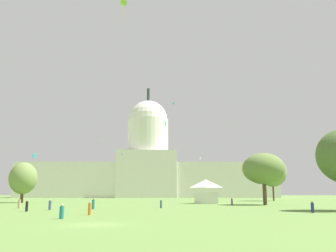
{
  "coord_description": "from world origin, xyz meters",
  "views": [
    {
      "loc": [
        6.21,
        -31.31,
        2.66
      ],
      "look_at": [
        5.8,
        103.6,
        27.96
      ],
      "focal_mm": 38.23,
      "sensor_mm": 36.0,
      "label": 1
    }
  ],
  "objects_px": {
    "person_purple_aisle_center": "(233,202)",
    "person_black_edge_east": "(28,206)",
    "person_denim_near_tree_east": "(51,205)",
    "person_tan_near_tent": "(21,204)",
    "kite_magenta_mid": "(97,138)",
    "kite_blue_mid": "(123,154)",
    "kite_cyan_low": "(36,156)",
    "tree_east_far": "(265,169)",
    "capitol_building": "(149,169)",
    "kite_turquoise_high": "(175,103)",
    "person_teal_front_left": "(63,212)",
    "event_tent": "(207,191)",
    "kite_white_mid": "(201,158)",
    "person_denim_front_right": "(162,204)",
    "tree_west_far": "(24,178)",
    "person_navy_near_tree_west": "(314,208)",
    "tree_east_near": "(273,172)",
    "kite_green_mid": "(166,125)",
    "kite_lime_high": "(125,3)",
    "kite_violet_high": "(143,119)",
    "person_teal_lawn_far_right": "(94,204)",
    "person_orange_deep_crowd": "(91,209)"
  },
  "relations": [
    {
      "from": "person_purple_aisle_center",
      "to": "person_black_edge_east",
      "type": "height_order",
      "value": "person_black_edge_east"
    },
    {
      "from": "person_denim_near_tree_east",
      "to": "person_tan_near_tent",
      "type": "relative_size",
      "value": 0.97
    },
    {
      "from": "person_purple_aisle_center",
      "to": "kite_magenta_mid",
      "type": "distance_m",
      "value": 119.49
    },
    {
      "from": "kite_blue_mid",
      "to": "kite_cyan_low",
      "type": "xyz_separation_m",
      "value": [
        -19.54,
        -44.95,
        -5.18
      ]
    },
    {
      "from": "person_tan_near_tent",
      "to": "tree_east_far",
      "type": "bearing_deg",
      "value": -17.35
    },
    {
      "from": "capitol_building",
      "to": "kite_turquoise_high",
      "type": "bearing_deg",
      "value": -72.59
    },
    {
      "from": "person_purple_aisle_center",
      "to": "person_teal_front_left",
      "type": "bearing_deg",
      "value": -173.56
    },
    {
      "from": "person_purple_aisle_center",
      "to": "person_denim_near_tree_east",
      "type": "relative_size",
      "value": 0.96
    },
    {
      "from": "person_teal_front_left",
      "to": "event_tent",
      "type": "bearing_deg",
      "value": 63.03
    },
    {
      "from": "tree_east_far",
      "to": "kite_white_mid",
      "type": "relative_size",
      "value": 12.61
    },
    {
      "from": "person_purple_aisle_center",
      "to": "person_denim_front_right",
      "type": "xyz_separation_m",
      "value": [
        -15.16,
        -14.19,
        -0.01
      ]
    },
    {
      "from": "tree_west_far",
      "to": "kite_cyan_low",
      "type": "height_order",
      "value": "kite_cyan_low"
    },
    {
      "from": "person_navy_near_tree_west",
      "to": "kite_turquoise_high",
      "type": "distance_m",
      "value": 122.42
    },
    {
      "from": "person_black_edge_east",
      "to": "kite_white_mid",
      "type": "relative_size",
      "value": 1.57
    },
    {
      "from": "person_tan_near_tent",
      "to": "tree_east_near",
      "type": "bearing_deg",
      "value": 5.61
    },
    {
      "from": "tree_east_near",
      "to": "person_black_edge_east",
      "type": "height_order",
      "value": "tree_east_near"
    },
    {
      "from": "kite_cyan_low",
      "to": "event_tent",
      "type": "bearing_deg",
      "value": -133.62
    },
    {
      "from": "kite_turquoise_high",
      "to": "kite_green_mid",
      "type": "relative_size",
      "value": 0.19
    },
    {
      "from": "event_tent",
      "to": "person_black_edge_east",
      "type": "bearing_deg",
      "value": -121.47
    },
    {
      "from": "kite_blue_mid",
      "to": "kite_green_mid",
      "type": "bearing_deg",
      "value": 85.82
    },
    {
      "from": "person_denim_near_tree_east",
      "to": "kite_lime_high",
      "type": "relative_size",
      "value": 0.48
    },
    {
      "from": "kite_violet_high",
      "to": "tree_east_near",
      "type": "bearing_deg",
      "value": 94.2
    },
    {
      "from": "person_purple_aisle_center",
      "to": "person_tan_near_tent",
      "type": "height_order",
      "value": "person_tan_near_tent"
    },
    {
      "from": "person_denim_front_right",
      "to": "kite_magenta_mid",
      "type": "relative_size",
      "value": 0.96
    },
    {
      "from": "kite_blue_mid",
      "to": "kite_turquoise_high",
      "type": "distance_m",
      "value": 36.52
    },
    {
      "from": "person_teal_lawn_far_right",
      "to": "person_tan_near_tent",
      "type": "xyz_separation_m",
      "value": [
        -13.74,
        3.68,
        -0.03
      ]
    },
    {
      "from": "tree_west_far",
      "to": "kite_white_mid",
      "type": "relative_size",
      "value": 10.42
    },
    {
      "from": "kite_blue_mid",
      "to": "kite_magenta_mid",
      "type": "height_order",
      "value": "kite_magenta_mid"
    },
    {
      "from": "kite_white_mid",
      "to": "person_denim_front_right",
      "type": "bearing_deg",
      "value": -145.64
    },
    {
      "from": "kite_violet_high",
      "to": "kite_magenta_mid",
      "type": "xyz_separation_m",
      "value": [
        -23.33,
        -0.56,
        -10.1
      ]
    },
    {
      "from": "tree_east_near",
      "to": "person_black_edge_east",
      "type": "distance_m",
      "value": 89.63
    },
    {
      "from": "tree_east_near",
      "to": "person_teal_front_left",
      "type": "distance_m",
      "value": 96.74
    },
    {
      "from": "kite_cyan_low",
      "to": "tree_east_near",
      "type": "bearing_deg",
      "value": -107.27
    },
    {
      "from": "person_orange_deep_crowd",
      "to": "kite_white_mid",
      "type": "bearing_deg",
      "value": 175.81
    },
    {
      "from": "capitol_building",
      "to": "kite_blue_mid",
      "type": "height_order",
      "value": "capitol_building"
    },
    {
      "from": "person_navy_near_tree_west",
      "to": "person_black_edge_east",
      "type": "bearing_deg",
      "value": 65.98
    },
    {
      "from": "person_navy_near_tree_west",
      "to": "person_tan_near_tent",
      "type": "bearing_deg",
      "value": 53.54
    },
    {
      "from": "tree_east_near",
      "to": "kite_blue_mid",
      "type": "bearing_deg",
      "value": 154.47
    },
    {
      "from": "person_teal_lawn_far_right",
      "to": "person_purple_aisle_center",
      "type": "bearing_deg",
      "value": -11.02
    },
    {
      "from": "person_denim_near_tree_east",
      "to": "kite_lime_high",
      "type": "xyz_separation_m",
      "value": [
        10.88,
        0.08,
        34.96
      ]
    },
    {
      "from": "person_purple_aisle_center",
      "to": "person_denim_front_right",
      "type": "relative_size",
      "value": 1.02
    },
    {
      "from": "capitol_building",
      "to": "person_black_edge_east",
      "type": "relative_size",
      "value": 87.78
    },
    {
      "from": "person_purple_aisle_center",
      "to": "kite_lime_high",
      "type": "height_order",
      "value": "kite_lime_high"
    },
    {
      "from": "person_tan_near_tent",
      "to": "kite_white_mid",
      "type": "height_order",
      "value": "kite_white_mid"
    },
    {
      "from": "person_black_edge_east",
      "to": "kite_cyan_low",
      "type": "xyz_separation_m",
      "value": [
        -18.25,
        50.55,
        12.53
      ]
    },
    {
      "from": "person_denim_near_tree_east",
      "to": "kite_white_mid",
      "type": "xyz_separation_m",
      "value": [
        34.77,
        121.41,
        19.02
      ]
    },
    {
      "from": "person_teal_front_left",
      "to": "tree_east_near",
      "type": "bearing_deg",
      "value": 54.81
    },
    {
      "from": "person_teal_front_left",
      "to": "person_navy_near_tree_west",
      "type": "xyz_separation_m",
      "value": [
        30.76,
        11.45,
        0.03
      ]
    },
    {
      "from": "kite_cyan_low",
      "to": "kite_violet_high",
      "type": "bearing_deg",
      "value": -48.71
    },
    {
      "from": "event_tent",
      "to": "person_denim_front_right",
      "type": "distance_m",
      "value": 30.19
    }
  ]
}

